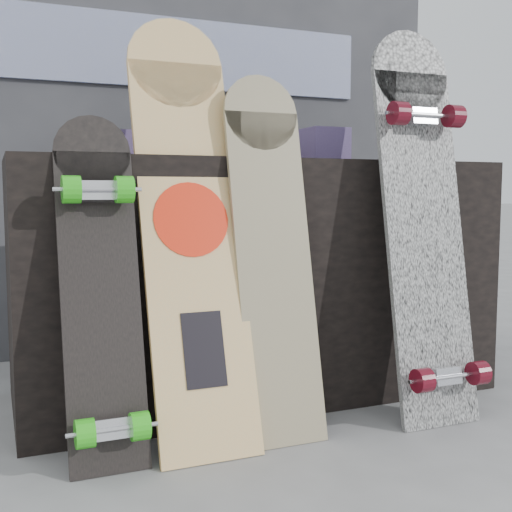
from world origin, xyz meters
name	(u,v)px	position (x,y,z in m)	size (l,w,h in m)	color
ground	(323,441)	(0.00, 0.00, 0.00)	(60.00, 60.00, 0.00)	slate
vendor_table	(255,278)	(0.00, 0.50, 0.40)	(1.60, 0.60, 0.80)	black
booth	(185,104)	(0.00, 1.35, 1.10)	(2.40, 0.22, 2.20)	#323237
merch_box_purple	(141,147)	(-0.36, 0.62, 0.85)	(0.18, 0.12, 0.10)	#483770
merch_box_small	(324,146)	(0.25, 0.48, 0.86)	(0.14, 0.14, 0.12)	#483770
merch_box_flat	(251,154)	(0.02, 0.58, 0.83)	(0.22, 0.10, 0.06)	#D1B78C
longboard_geisha	(190,214)	(-0.33, 0.18, 0.64)	(0.28, 0.39, 1.21)	#C5B584
longboard_celtic	(272,242)	(-0.10, 0.13, 0.55)	(0.23, 0.25, 1.04)	beige
longboard_cascadia	(424,216)	(0.39, 0.08, 0.63)	(0.27, 0.30, 1.20)	silver
skateboard_dark	(101,285)	(-0.59, 0.10, 0.46)	(0.20, 0.29, 0.90)	black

